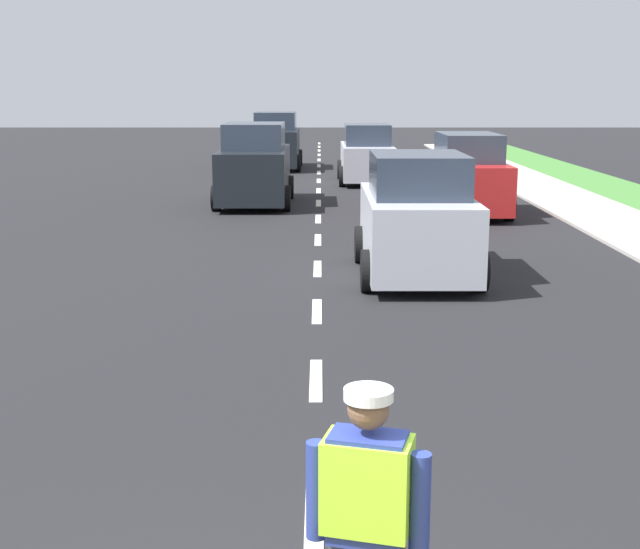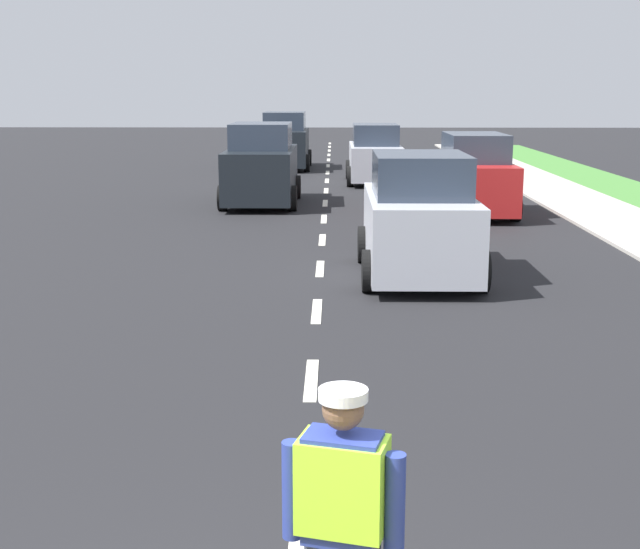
# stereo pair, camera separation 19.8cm
# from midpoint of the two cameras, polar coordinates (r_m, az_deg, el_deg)

# --- Properties ---
(ground_plane) EXTENTS (96.00, 96.00, 0.00)m
(ground_plane) POSITION_cam_midpoint_polar(r_m,az_deg,el_deg) (24.55, -0.60, 4.86)
(ground_plane) COLOR black
(lane_center_line) EXTENTS (0.14, 46.40, 0.01)m
(lane_center_line) POSITION_cam_midpoint_polar(r_m,az_deg,el_deg) (28.72, -0.55, 5.95)
(lane_center_line) COLOR silver
(lane_center_line) RESTS_ON ground
(road_worker) EXTENTS (0.77, 0.39, 1.67)m
(road_worker) POSITION_cam_midpoint_polar(r_m,az_deg,el_deg) (4.73, 1.98, -16.08)
(road_worker) COLOR #383D4C
(road_worker) RESTS_ON ground
(car_outgoing_ahead) EXTENTS (2.00, 3.83, 2.11)m
(car_outgoing_ahead) POSITION_cam_midpoint_polar(r_m,az_deg,el_deg) (14.71, 5.82, 3.65)
(car_outgoing_ahead) COLOR silver
(car_outgoing_ahead) RESTS_ON ground
(car_parked_far) EXTENTS (1.89, 4.39, 2.06)m
(car_parked_far) POSITION_cam_midpoint_polar(r_m,az_deg,el_deg) (22.53, 9.26, 6.49)
(car_parked_far) COLOR red
(car_parked_far) RESTS_ON ground
(car_oncoming_third) EXTENTS (2.08, 4.35, 2.26)m
(car_oncoming_third) POSITION_cam_midpoint_polar(r_m,az_deg,el_deg) (34.93, -3.39, 8.79)
(car_oncoming_third) COLOR black
(car_oncoming_third) RESTS_ON ground
(car_oncoming_second) EXTENTS (2.08, 4.28, 2.25)m
(car_oncoming_second) POSITION_cam_midpoint_polar(r_m,az_deg,el_deg) (24.03, -4.89, 7.16)
(car_oncoming_second) COLOR black
(car_oncoming_second) RESTS_ON ground
(car_outgoing_far) EXTENTS (1.96, 4.06, 2.00)m
(car_outgoing_far) POSITION_cam_midpoint_polar(r_m,az_deg,el_deg) (29.62, 2.68, 7.93)
(car_outgoing_far) COLOR silver
(car_outgoing_far) RESTS_ON ground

